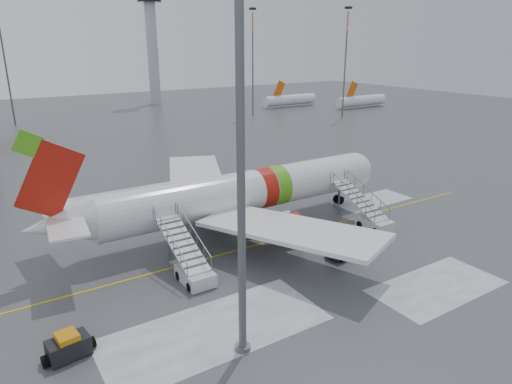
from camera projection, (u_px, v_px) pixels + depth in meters
ground at (223, 248)px, 39.12m from camera, size 260.00×260.00×0.00m
airliner at (236, 194)px, 42.33m from camera, size 35.03×32.97×11.18m
airstair_fwd at (369, 216)px, 43.38m from camera, size 2.05×7.70×3.48m
airstair_aft at (191, 265)px, 33.89m from camera, size 2.05×7.70×3.48m
pushback_tug at (341, 249)px, 37.40m from camera, size 2.74×2.18×1.48m
baggage_tractor at (69, 347)px, 25.45m from camera, size 2.97×1.61×1.50m
light_mast_near at (240, 117)px, 22.05m from camera, size 1.20×1.20×25.94m
control_tower at (151, 35)px, 124.65m from camera, size 6.40×6.40×30.00m
light_mast_far_ne at (253, 56)px, 105.89m from camera, size 1.20×1.20×24.25m
light_mast_far_n at (4, 58)px, 93.16m from camera, size 1.20×1.20×24.25m
light_mast_far_e at (346, 56)px, 102.85m from camera, size 1.20×1.20×24.25m
distant_aircraft at (313, 108)px, 122.29m from camera, size 35.00×18.00×8.00m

